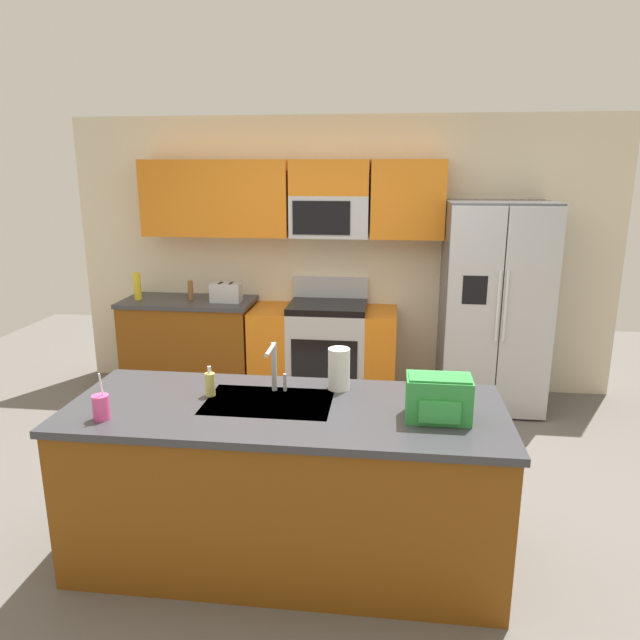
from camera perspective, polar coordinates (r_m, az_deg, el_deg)
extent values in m
plane|color=#66605B|center=(4.11, -0.83, -16.47)|extent=(9.00, 9.00, 0.00)
cube|color=beige|center=(5.72, 2.03, 6.30)|extent=(5.20, 0.10, 2.60)
cube|color=orange|center=(5.79, -13.39, 11.49)|extent=(0.70, 0.32, 0.70)
cube|color=orange|center=(5.59, -6.57, 11.68)|extent=(0.68, 0.32, 0.70)
cube|color=orange|center=(5.44, 8.55, 11.54)|extent=(0.66, 0.32, 0.70)
cube|color=#B7BABF|center=(5.48, 0.95, 10.04)|extent=(0.72, 0.32, 0.38)
cube|color=black|center=(5.32, 0.11, 9.91)|extent=(0.52, 0.01, 0.30)
cube|color=orange|center=(5.46, 0.97, 13.70)|extent=(0.72, 0.32, 0.32)
cube|color=brown|center=(5.88, -12.48, -2.52)|extent=(1.22, 0.60, 0.86)
cube|color=#38383D|center=(5.76, -12.72, 1.76)|extent=(1.25, 0.63, 0.04)
cube|color=#B7BABF|center=(5.59, 0.75, -3.17)|extent=(0.72, 0.60, 0.84)
cube|color=black|center=(5.29, 0.40, -3.85)|extent=(0.60, 0.01, 0.36)
cube|color=black|center=(5.47, 0.77, 1.33)|extent=(0.72, 0.60, 0.06)
cube|color=#B7BABF|center=(5.70, 1.06, 3.21)|extent=(0.72, 0.06, 0.20)
cube|color=orange|center=(5.67, -4.69, -2.96)|extent=(0.36, 0.60, 0.84)
cube|color=orange|center=(5.56, 5.89, -3.34)|extent=(0.28, 0.60, 0.84)
cube|color=#4C4F54|center=(5.46, 16.50, 1.29)|extent=(0.90, 0.70, 1.85)
cube|color=#B7BABF|center=(5.07, 14.65, 0.42)|extent=(0.44, 0.04, 1.81)
cube|color=#B7BABF|center=(5.15, 19.61, 0.26)|extent=(0.44, 0.04, 1.81)
cylinder|color=silver|center=(5.05, 16.95, 1.29)|extent=(0.02, 0.02, 0.60)
cylinder|color=silver|center=(5.06, 17.62, 1.26)|extent=(0.02, 0.02, 0.60)
cube|color=black|center=(5.00, 14.84, 2.83)|extent=(0.20, 0.00, 0.24)
cube|color=brown|center=(3.35, -3.30, -15.81)|extent=(2.28, 0.87, 0.86)
cube|color=#38383D|center=(3.14, -3.41, -8.70)|extent=(2.32, 0.91, 0.04)
cube|color=#B7BABF|center=(3.20, -5.03, -8.17)|extent=(0.68, 0.44, 0.03)
cube|color=#B7BABF|center=(5.58, -9.13, 2.66)|extent=(0.28, 0.16, 0.18)
cube|color=black|center=(5.57, -9.66, 3.56)|extent=(0.03, 0.11, 0.01)
cube|color=black|center=(5.54, -8.67, 3.55)|extent=(0.03, 0.11, 0.01)
cylinder|color=brown|center=(5.73, -12.50, 2.84)|extent=(0.05, 0.05, 0.18)
cylinder|color=yellow|center=(5.86, -17.37, 3.17)|extent=(0.07, 0.07, 0.26)
cylinder|color=#B7BABF|center=(3.30, -4.49, -4.56)|extent=(0.03, 0.03, 0.28)
cylinder|color=#B7BABF|center=(3.17, -4.89, -2.93)|extent=(0.02, 0.20, 0.02)
cylinder|color=#B7BABF|center=(3.32, -3.44, -6.08)|extent=(0.02, 0.02, 0.10)
cylinder|color=#EA4C93|center=(3.15, -20.54, -7.96)|extent=(0.08, 0.08, 0.13)
cylinder|color=white|center=(3.10, -20.53, -6.05)|extent=(0.01, 0.03, 0.14)
cylinder|color=#D8CC66|center=(3.30, -10.66, -6.19)|extent=(0.06, 0.06, 0.13)
cylinder|color=white|center=(3.27, -10.73, -4.79)|extent=(0.02, 0.02, 0.04)
cylinder|color=white|center=(3.32, 1.86, -4.78)|extent=(0.12, 0.12, 0.24)
cube|color=green|center=(3.00, 11.45, -7.46)|extent=(0.32, 0.20, 0.22)
cube|color=#2B8238|center=(2.94, 11.58, -5.71)|extent=(0.30, 0.14, 0.03)
cube|color=green|center=(2.91, 11.57, -8.78)|extent=(0.20, 0.03, 0.11)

